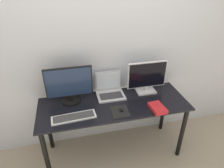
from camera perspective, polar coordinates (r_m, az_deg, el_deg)
wall_back at (r=2.37m, az=-1.58°, el=9.18°), size 7.00×0.05×2.50m
desk at (r=2.36m, az=0.51°, el=-8.06°), size 1.70×0.62×0.76m
monitor_left at (r=2.26m, az=-12.11°, el=-0.30°), size 0.52×0.21×0.43m
monitor_right at (r=2.43m, az=9.94°, el=1.90°), size 0.48×0.16×0.40m
laptop at (r=2.42m, az=-0.69°, el=-1.50°), size 0.33×0.27×0.27m
keyboard at (r=2.12m, az=-10.84°, el=-9.30°), size 0.46×0.17×0.02m
mousepad at (r=2.17m, az=2.26°, el=-7.86°), size 0.19×0.22×0.00m
mouse at (r=2.17m, az=2.74°, el=-7.32°), size 0.04×0.06×0.03m
book at (r=2.24m, az=12.86°, el=-6.68°), size 0.16×0.23×0.04m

